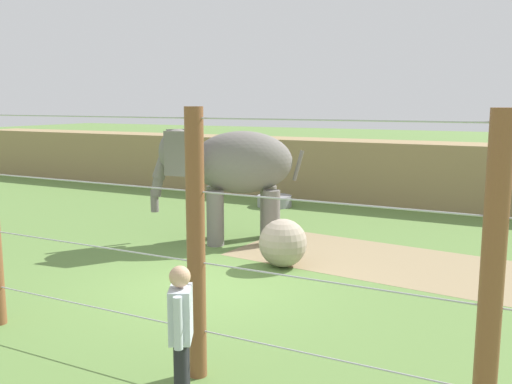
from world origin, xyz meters
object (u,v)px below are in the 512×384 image
Objects in this scene: zookeeper at (181,336)px; enrichment_ball at (283,243)px; water_tub at (274,201)px; elephant at (231,167)px.

enrichment_ball is at bearing 103.85° from zookeeper.
enrichment_ball is 0.89× the size of water_tub.
zookeeper is (1.37, -5.56, 0.44)m from enrichment_ball.
zookeeper is 12.35m from water_tub.
elephant is 2.72m from enrichment_ball.
elephant is 1.96× the size of zookeeper.
enrichment_ball is 5.74m from zookeeper.
elephant reaches higher than enrichment_ball.
zookeeper is (3.35, -6.90, -0.86)m from elephant.
enrichment_ball is 6.69m from water_tub.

